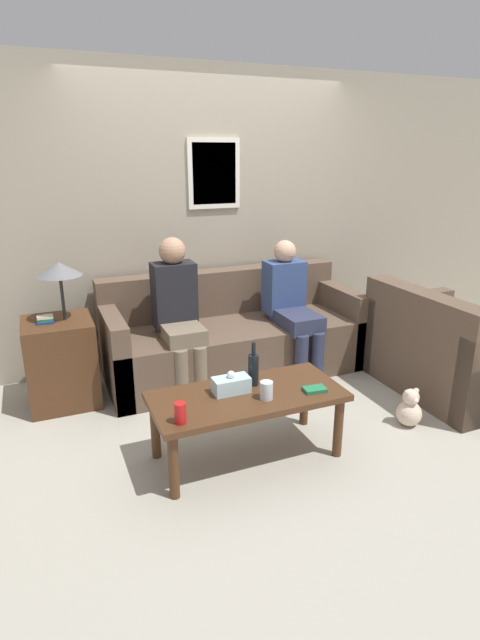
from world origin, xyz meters
name	(u,v)px	position (x,y,z in m)	size (l,w,h in m)	color
ground_plane	(257,393)	(0.00, 0.00, 0.00)	(16.00, 16.00, 0.00)	#ADA899
wall_back	(213,219)	(0.00, 0.99, 1.30)	(9.00, 0.08, 2.60)	#9E937F
couch_main	(233,338)	(0.00, 0.52, 0.31)	(2.24, 0.88, 0.87)	brown
couch_side	(447,354)	(1.47, -0.52, 0.31)	(0.88, 1.21, 0.87)	brown
coffee_table	(247,402)	(-0.43, -0.79, 0.39)	(1.21, 0.56, 0.45)	#4C2D19
side_table_with_lamp	(61,357)	(-1.45, 0.46, 0.38)	(0.51, 0.51, 1.12)	#4C2D19
wine_bottle	(253,369)	(-0.34, -0.68, 0.56)	(0.07, 0.07, 0.29)	black
drinking_glass	(266,390)	(-0.35, -0.89, 0.51)	(0.08, 0.08, 0.11)	silver
book_stack	(315,389)	(-0.02, -0.92, 0.46)	(0.15, 0.10, 0.02)	#237547
soda_can	(180,413)	(-0.91, -0.97, 0.51)	(0.07, 0.07, 0.12)	red
tissue_box	(231,384)	(-0.51, -0.73, 0.50)	(0.23, 0.12, 0.14)	silver
person_left	(178,309)	(-0.54, 0.35, 0.69)	(0.34, 0.57, 1.25)	#756651
person_right	(291,303)	(0.47, 0.31, 0.63)	(0.34, 0.66, 1.16)	#2D334C
teddy_bear	(409,409)	(0.81, -0.88, 0.12)	(0.18, 0.18, 0.29)	beige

